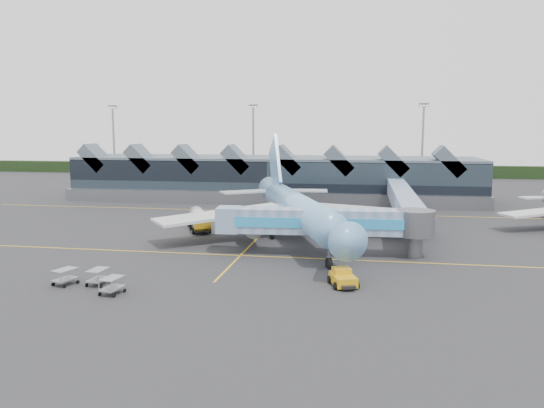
% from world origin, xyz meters
% --- Properties ---
extents(ground, '(260.00, 260.00, 0.00)m').
position_xyz_m(ground, '(0.00, 0.00, 0.00)').
color(ground, '#2C2B2E').
rests_on(ground, ground).
extents(taxi_stripes, '(120.00, 60.00, 0.01)m').
position_xyz_m(taxi_stripes, '(0.00, 10.00, 0.01)').
color(taxi_stripes, gold).
rests_on(taxi_stripes, ground).
extents(tree_line_far, '(260.00, 4.00, 4.00)m').
position_xyz_m(tree_line_far, '(0.00, 110.00, 2.00)').
color(tree_line_far, black).
rests_on(tree_line_far, ground).
extents(terminal, '(90.00, 22.25, 12.52)m').
position_xyz_m(terminal, '(-5.07, 47.35, 4.88)').
color(terminal, black).
rests_on(terminal, ground).
extents(light_masts, '(132.40, 42.56, 22.45)m').
position_xyz_m(light_masts, '(21.00, 62.80, 12.49)').
color(light_masts, gray).
rests_on(light_masts, ground).
extents(main_airliner, '(39.19, 46.10, 15.29)m').
position_xyz_m(main_airliner, '(5.47, 4.21, 4.49)').
color(main_airliner, '#68A5D3').
rests_on(main_airliner, ground).
extents(jet_bridge, '(27.09, 5.55, 6.02)m').
position_xyz_m(jet_bridge, '(11.80, -5.86, 4.13)').
color(jet_bridge, '#6B8CB3').
rests_on(jet_bridge, ground).
extents(fuel_truck, '(5.92, 9.46, 3.26)m').
position_xyz_m(fuel_truck, '(-10.37, 7.72, 1.83)').
color(fuel_truck, black).
rests_on(fuel_truck, ground).
extents(pushback_tug, '(3.35, 4.29, 1.73)m').
position_xyz_m(pushback_tug, '(13.19, -18.91, 0.78)').
color(pushback_tug, gold).
rests_on(pushback_tug, ground).
extents(baggage_carts, '(8.21, 5.09, 1.64)m').
position_xyz_m(baggage_carts, '(-11.48, -23.90, 0.92)').
color(baggage_carts, '#999BA2').
rests_on(baggage_carts, ground).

